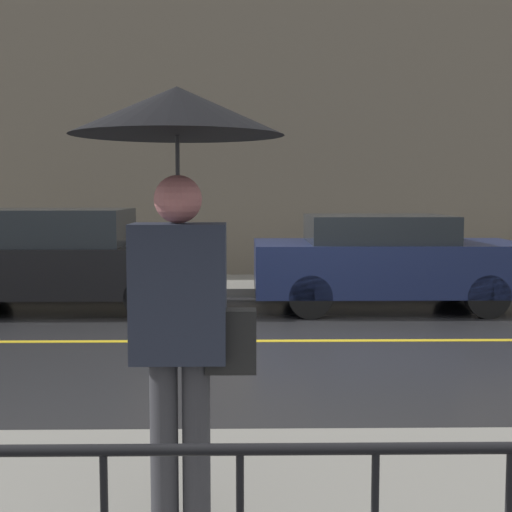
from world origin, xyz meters
The scene contains 7 objects.
ground_plane centered at (0.00, 0.00, 0.00)m, with size 80.00×80.00×0.00m, color #262628.
sidewalk_far centered at (0.00, 4.58, 0.07)m, with size 28.00×2.08×0.14m.
lane_marking centered at (0.00, 0.00, 0.00)m, with size 25.20×0.12×0.01m.
building_storefront centered at (0.00, 5.77, 3.19)m, with size 28.00×0.30×6.39m.
pedestrian centered at (-0.89, -4.96, 1.76)m, with size 0.99×0.99×2.09m.
car_black centered at (-3.34, 2.34, 0.76)m, with size 4.38×1.92×1.50m.
car_navy centered at (1.53, 2.34, 0.73)m, with size 3.99×1.86×1.41m.
Camera 1 is at (-0.59, -8.27, 1.75)m, focal length 50.00 mm.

